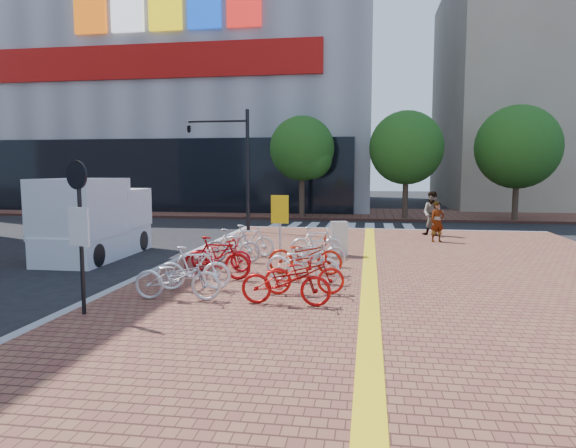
% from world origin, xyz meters
% --- Properties ---
extents(ground, '(120.00, 120.00, 0.00)m').
position_xyz_m(ground, '(0.00, 0.00, 0.00)').
color(ground, black).
rests_on(ground, ground).
extents(sidewalk, '(14.00, 34.00, 0.15)m').
position_xyz_m(sidewalk, '(3.00, -5.00, 0.07)').
color(sidewalk, brown).
rests_on(sidewalk, ground).
extents(tactile_strip, '(0.40, 34.00, 0.01)m').
position_xyz_m(tactile_strip, '(2.00, -5.00, 0.16)').
color(tactile_strip, yellow).
rests_on(tactile_strip, sidewalk).
extents(kerb_west, '(0.25, 34.00, 0.15)m').
position_xyz_m(kerb_west, '(-4.00, -5.00, 0.08)').
color(kerb_west, gray).
rests_on(kerb_west, ground).
extents(kerb_north, '(14.00, 0.25, 0.15)m').
position_xyz_m(kerb_north, '(3.00, 12.00, 0.08)').
color(kerb_north, gray).
rests_on(kerb_north, ground).
extents(far_sidewalk, '(70.00, 8.00, 0.15)m').
position_xyz_m(far_sidewalk, '(0.00, 21.00, 0.07)').
color(far_sidewalk, brown).
rests_on(far_sidewalk, ground).
extents(department_store, '(36.00, 24.27, 28.00)m').
position_xyz_m(department_store, '(-15.99, 31.95, 13.98)').
color(department_store, gray).
rests_on(department_store, ground).
extents(building_beige, '(20.00, 18.00, 18.00)m').
position_xyz_m(building_beige, '(18.00, 32.00, 9.00)').
color(building_beige, gray).
rests_on(building_beige, ground).
extents(crosswalk, '(7.50, 4.00, 0.01)m').
position_xyz_m(crosswalk, '(0.50, 14.00, 0.01)').
color(crosswalk, silver).
rests_on(crosswalk, ground).
extents(street_trees, '(16.20, 4.60, 6.35)m').
position_xyz_m(street_trees, '(5.04, 17.45, 4.10)').
color(street_trees, '#38281E').
rests_on(street_trees, far_sidewalk).
extents(bike_0, '(1.94, 0.77, 1.00)m').
position_xyz_m(bike_0, '(-2.10, -2.32, 0.65)').
color(bike_0, silver).
rests_on(bike_0, sidewalk).
extents(bike_1, '(1.79, 0.83, 1.04)m').
position_xyz_m(bike_1, '(-2.06, -1.42, 0.67)').
color(bike_1, white).
rests_on(bike_1, sidewalk).
extents(bike_2, '(1.86, 0.65, 1.09)m').
position_xyz_m(bike_2, '(-1.89, -0.13, 0.70)').
color(bike_2, '#A40B0D').
rests_on(bike_2, sidewalk).
extents(bike_3, '(1.77, 0.68, 0.92)m').
position_xyz_m(bike_3, '(-2.08, 0.89, 0.61)').
color(bike_3, red).
rests_on(bike_3, sidewalk).
extents(bike_4, '(1.70, 0.49, 1.02)m').
position_xyz_m(bike_4, '(-2.10, 2.28, 0.66)').
color(bike_4, silver).
rests_on(bike_4, sidewalk).
extents(bike_5, '(1.74, 0.62, 1.03)m').
position_xyz_m(bike_5, '(-1.88, 3.35, 0.66)').
color(bike_5, silver).
rests_on(bike_5, sidewalk).
extents(bike_6, '(1.91, 0.71, 1.00)m').
position_xyz_m(bike_6, '(0.27, -2.37, 0.65)').
color(bike_6, '#AE0D0C').
rests_on(bike_6, sidewalk).
extents(bike_7, '(1.89, 0.93, 0.95)m').
position_xyz_m(bike_7, '(0.54, -1.40, 0.62)').
color(bike_7, red).
rests_on(bike_7, sidewalk).
extents(bike_8, '(2.00, 0.98, 1.00)m').
position_xyz_m(bike_8, '(0.34, -0.16, 0.65)').
color(bike_8, silver).
rests_on(bike_8, sidewalk).
extents(bike_9, '(2.01, 0.75, 1.05)m').
position_xyz_m(bike_9, '(0.28, 0.81, 0.67)').
color(bike_9, '#B51F0C').
rests_on(bike_9, sidewalk).
extents(bike_10, '(1.58, 0.55, 0.94)m').
position_xyz_m(bike_10, '(0.54, 1.97, 0.62)').
color(bike_10, silver).
rests_on(bike_10, sidewalk).
extents(bike_11, '(1.71, 0.71, 1.00)m').
position_xyz_m(bike_11, '(0.32, 3.41, 0.65)').
color(bike_11, silver).
rests_on(bike_11, sidewalk).
extents(pedestrian_a, '(0.67, 0.56, 1.57)m').
position_xyz_m(pedestrian_a, '(4.59, 7.84, 0.94)').
color(pedestrian_a, gray).
rests_on(pedestrian_a, sidewalk).
extents(pedestrian_b, '(1.14, 1.06, 1.89)m').
position_xyz_m(pedestrian_b, '(4.64, 9.69, 1.10)').
color(pedestrian_b, '#454758').
rests_on(pedestrian_b, sidewalk).
extents(utility_box, '(0.59, 0.49, 1.12)m').
position_xyz_m(utility_box, '(1.00, 4.00, 0.71)').
color(utility_box, silver).
rests_on(utility_box, sidewalk).
extents(yellow_sign, '(0.55, 0.12, 2.02)m').
position_xyz_m(yellow_sign, '(-0.78, 2.94, 1.55)').
color(yellow_sign, '#B7B7BC').
rests_on(yellow_sign, sidewalk).
extents(notice_sign, '(0.53, 0.22, 2.98)m').
position_xyz_m(notice_sign, '(-3.50, -3.70, 2.03)').
color(notice_sign, black).
rests_on(notice_sign, sidewalk).
extents(traffic_light_pole, '(2.95, 1.14, 5.49)m').
position_xyz_m(traffic_light_pole, '(-4.77, 10.08, 3.94)').
color(traffic_light_pole, black).
rests_on(traffic_light_pole, sidewalk).
extents(box_truck, '(2.11, 4.66, 2.67)m').
position_xyz_m(box_truck, '(-7.13, 3.16, 1.26)').
color(box_truck, silver).
rests_on(box_truck, ground).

